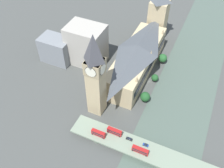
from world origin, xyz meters
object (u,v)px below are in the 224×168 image
object	(u,v)px
victoria_tower	(158,17)
double_decker_bus_rear	(98,133)
car_northbound_lead	(146,145)
double_decker_bus_mid	(140,150)
road_bridge	(162,157)
double_decker_bus_lead	(115,131)
parliament_hall	(137,59)
clock_tower	(95,75)
car_northbound_mid	(129,139)

from	to	relation	value
victoria_tower	double_decker_bus_rear	bearing A→B (deg)	90.63
car_northbound_lead	double_decker_bus_mid	bearing A→B (deg)	74.34
road_bridge	double_decker_bus_lead	xyz separation A→B (m)	(35.11, -3.11, 3.70)
parliament_hall	road_bridge	bearing A→B (deg)	121.54
double_decker_bus_lead	car_northbound_lead	size ratio (longest dim) A/B	2.72
clock_tower	road_bridge	bearing A→B (deg)	159.78
parliament_hall	double_decker_bus_mid	bearing A→B (deg)	112.23
double_decker_bus_rear	car_northbound_lead	size ratio (longest dim) A/B	2.59
double_decker_bus_lead	double_decker_bus_mid	bearing A→B (deg)	163.79
double_decker_bus_rear	double_decker_bus_mid	bearing A→B (deg)	179.68
parliament_hall	clock_tower	bearing A→B (deg)	77.67
clock_tower	car_northbound_mid	xyz separation A→B (m)	(-33.65, 18.20, -30.83)
car_northbound_mid	clock_tower	bearing A→B (deg)	-28.41
double_decker_bus_mid	double_decker_bus_rear	bearing A→B (deg)	-0.32
double_decker_bus_lead	double_decker_bus_mid	size ratio (longest dim) A/B	0.95
victoria_tower	double_decker_bus_mid	distance (m)	139.22
parliament_hall	double_decker_bus_mid	distance (m)	84.39
parliament_hall	road_bridge	distance (m)	88.44
double_decker_bus_lead	clock_tower	bearing A→B (deg)	-38.78
parliament_hall	car_northbound_lead	size ratio (longest dim) A/B	22.66
victoria_tower	road_bridge	size ratio (longest dim) A/B	0.41
double_decker_bus_lead	road_bridge	bearing A→B (deg)	174.94
victoria_tower	car_northbound_lead	bearing A→B (deg)	104.70
double_decker_bus_mid	car_northbound_mid	bearing A→B (deg)	-31.36
parliament_hall	clock_tower	distance (m)	59.34
clock_tower	car_northbound_lead	world-z (taller)	clock_tower
car_northbound_lead	car_northbound_mid	distance (m)	11.66
double_decker_bus_rear	car_northbound_mid	world-z (taller)	double_decker_bus_rear
road_bridge	car_northbound_mid	size ratio (longest dim) A/B	28.71
victoria_tower	car_northbound_lead	world-z (taller)	victoria_tower
double_decker_bus_lead	double_decker_bus_mid	distance (m)	21.85
clock_tower	double_decker_bus_lead	bearing A→B (deg)	141.22
car_northbound_lead	road_bridge	bearing A→B (deg)	165.15
parliament_hall	clock_tower	world-z (taller)	clock_tower
clock_tower	double_decker_bus_mid	world-z (taller)	clock_tower
road_bridge	car_northbound_lead	bearing A→B (deg)	-14.85
double_decker_bus_lead	double_decker_bus_rear	xyz separation A→B (m)	(9.42, 5.93, -0.01)
victoria_tower	double_decker_bus_rear	size ratio (longest dim) A/B	5.19
double_decker_bus_lead	car_northbound_lead	distance (m)	22.83
clock_tower	road_bridge	distance (m)	69.55
double_decker_bus_rear	car_northbound_lead	xyz separation A→B (m)	(-32.17, -6.10, -1.98)
clock_tower	victoria_tower	distance (m)	111.57
car_northbound_lead	car_northbound_mid	size ratio (longest dim) A/B	0.87
double_decker_bus_lead	car_northbound_mid	xyz separation A→B (m)	(-11.08, 0.07, -2.00)
parliament_hall	car_northbound_lead	xyz separation A→B (m)	(-33.59, 71.61, -8.34)
parliament_hall	car_northbound_lead	bearing A→B (deg)	115.13
car_northbound_mid	victoria_tower	bearing A→B (deg)	-80.29
clock_tower	double_decker_bus_mid	distance (m)	57.65
double_decker_bus_lead	parliament_hall	bearing A→B (deg)	-81.41
double_decker_bus_mid	double_decker_bus_rear	world-z (taller)	double_decker_bus_rear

